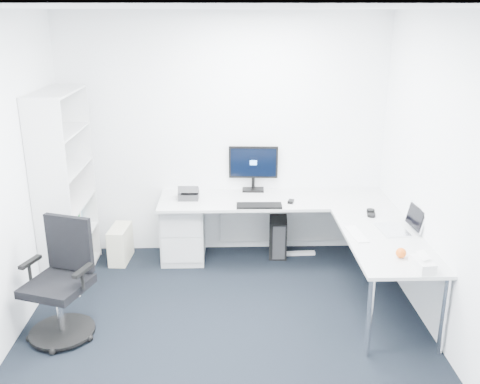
{
  "coord_description": "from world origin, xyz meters",
  "views": [
    {
      "loc": [
        0.01,
        -3.75,
        2.68
      ],
      "look_at": [
        0.15,
        1.05,
        1.05
      ],
      "focal_mm": 40.0,
      "sensor_mm": 36.0,
      "label": 1
    }
  ],
  "objects_px": {
    "task_chair": "(56,283)",
    "monitor": "(253,168)",
    "l_desk": "(277,242)",
    "bookshelf": "(64,187)",
    "laptop": "(394,218)"
  },
  "relations": [
    {
      "from": "task_chair",
      "to": "monitor",
      "type": "distance_m",
      "value": 2.51
    },
    {
      "from": "l_desk",
      "to": "monitor",
      "type": "relative_size",
      "value": 4.56
    },
    {
      "from": "l_desk",
      "to": "task_chair",
      "type": "height_order",
      "value": "task_chair"
    },
    {
      "from": "l_desk",
      "to": "bookshelf",
      "type": "height_order",
      "value": "bookshelf"
    },
    {
      "from": "monitor",
      "to": "laptop",
      "type": "relative_size",
      "value": 1.57
    },
    {
      "from": "l_desk",
      "to": "bookshelf",
      "type": "distance_m",
      "value": 2.26
    },
    {
      "from": "bookshelf",
      "to": "task_chair",
      "type": "bearing_deg",
      "value": -79.73
    },
    {
      "from": "laptop",
      "to": "bookshelf",
      "type": "bearing_deg",
      "value": 164.18
    },
    {
      "from": "l_desk",
      "to": "monitor",
      "type": "xyz_separation_m",
      "value": [
        -0.22,
        0.64,
        0.63
      ]
    },
    {
      "from": "task_chair",
      "to": "bookshelf",
      "type": "bearing_deg",
      "value": 119.6
    },
    {
      "from": "task_chair",
      "to": "monitor",
      "type": "height_order",
      "value": "monitor"
    },
    {
      "from": "l_desk",
      "to": "laptop",
      "type": "relative_size",
      "value": 7.16
    },
    {
      "from": "l_desk",
      "to": "monitor",
      "type": "distance_m",
      "value": 0.92
    },
    {
      "from": "monitor",
      "to": "bookshelf",
      "type": "bearing_deg",
      "value": -160.13
    },
    {
      "from": "bookshelf",
      "to": "task_chair",
      "type": "xyz_separation_m",
      "value": [
        0.21,
        -1.16,
        -0.47
      ]
    }
  ]
}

